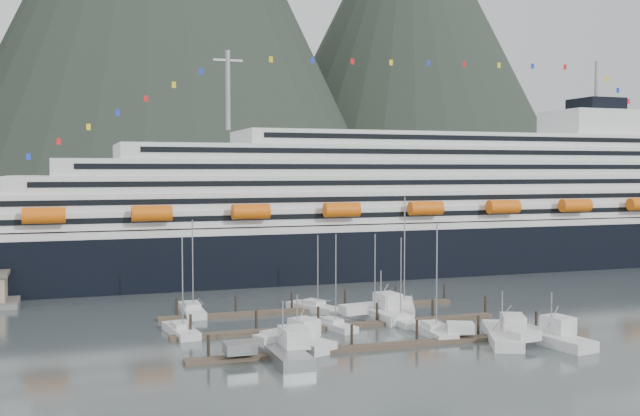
{
  "coord_description": "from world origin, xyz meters",
  "views": [
    {
      "loc": [
        -41.61,
        -94.9,
        22.4
      ],
      "look_at": [
        -1.62,
        22.0,
        15.93
      ],
      "focal_mm": 42.0,
      "sensor_mm": 36.0,
      "label": 1
    }
  ],
  "objects_px": {
    "trawler_b": "(296,340)",
    "cruise_ship": "(407,216)",
    "sailboat_h": "(433,332)",
    "trawler_a": "(282,350)",
    "sailboat_d": "(398,320)",
    "sailboat_e": "(192,311)",
    "sailboat_g": "(404,306)",
    "trawler_c": "(501,334)",
    "trawler_d": "(550,337)",
    "sailboat_a": "(181,331)",
    "sailboat_c": "(370,316)",
    "sailboat_f": "(313,308)",
    "sailboat_b": "(332,325)",
    "trawler_e": "(380,312)"
  },
  "relations": [
    {
      "from": "trawler_b",
      "to": "cruise_ship",
      "type": "bearing_deg",
      "value": -57.42
    },
    {
      "from": "sailboat_h",
      "to": "trawler_a",
      "type": "bearing_deg",
      "value": 106.45
    },
    {
      "from": "sailboat_d",
      "to": "trawler_b",
      "type": "xyz_separation_m",
      "value": [
        -18.47,
        -9.79,
        0.51
      ]
    },
    {
      "from": "sailboat_e",
      "to": "sailboat_g",
      "type": "distance_m",
      "value": 33.42
    },
    {
      "from": "sailboat_d",
      "to": "sailboat_h",
      "type": "xyz_separation_m",
      "value": [
        1.02,
        -9.19,
        0.04
      ]
    },
    {
      "from": "trawler_c",
      "to": "trawler_d",
      "type": "height_order",
      "value": "trawler_d"
    },
    {
      "from": "sailboat_a",
      "to": "sailboat_c",
      "type": "height_order",
      "value": "sailboat_a"
    },
    {
      "from": "cruise_ship",
      "to": "sailboat_f",
      "type": "height_order",
      "value": "cruise_ship"
    },
    {
      "from": "sailboat_e",
      "to": "trawler_c",
      "type": "xyz_separation_m",
      "value": [
        35.2,
        -31.16,
        0.47
      ]
    },
    {
      "from": "sailboat_c",
      "to": "sailboat_h",
      "type": "distance_m",
      "value": 13.19
    },
    {
      "from": "trawler_b",
      "to": "trawler_c",
      "type": "bearing_deg",
      "value": -122.38
    },
    {
      "from": "sailboat_b",
      "to": "trawler_a",
      "type": "bearing_deg",
      "value": 125.11
    },
    {
      "from": "trawler_c",
      "to": "trawler_d",
      "type": "xyz_separation_m",
      "value": [
        4.85,
        -3.86,
        0.01
      ]
    },
    {
      "from": "sailboat_e",
      "to": "trawler_e",
      "type": "height_order",
      "value": "sailboat_e"
    },
    {
      "from": "sailboat_d",
      "to": "trawler_d",
      "type": "distance_m",
      "value": 22.68
    },
    {
      "from": "sailboat_f",
      "to": "sailboat_c",
      "type": "bearing_deg",
      "value": -172.95
    },
    {
      "from": "sailboat_d",
      "to": "sailboat_h",
      "type": "relative_size",
      "value": 0.83
    },
    {
      "from": "sailboat_e",
      "to": "sailboat_f",
      "type": "bearing_deg",
      "value": -99.66
    },
    {
      "from": "sailboat_e",
      "to": "trawler_b",
      "type": "height_order",
      "value": "sailboat_e"
    },
    {
      "from": "sailboat_c",
      "to": "trawler_c",
      "type": "relative_size",
      "value": 0.93
    },
    {
      "from": "sailboat_f",
      "to": "trawler_b",
      "type": "relative_size",
      "value": 1.06
    },
    {
      "from": "sailboat_h",
      "to": "trawler_e",
      "type": "distance_m",
      "value": 12.75
    },
    {
      "from": "sailboat_h",
      "to": "cruise_ship",
      "type": "bearing_deg",
      "value": -19.15
    },
    {
      "from": "cruise_ship",
      "to": "trawler_e",
      "type": "bearing_deg",
      "value": -119.67
    },
    {
      "from": "sailboat_f",
      "to": "trawler_b",
      "type": "bearing_deg",
      "value": 130.41
    },
    {
      "from": "trawler_a",
      "to": "sailboat_g",
      "type": "bearing_deg",
      "value": -48.82
    },
    {
      "from": "sailboat_h",
      "to": "sailboat_a",
      "type": "bearing_deg",
      "value": 73.69
    },
    {
      "from": "sailboat_a",
      "to": "trawler_b",
      "type": "bearing_deg",
      "value": -141.06
    },
    {
      "from": "cruise_ship",
      "to": "sailboat_e",
      "type": "height_order",
      "value": "cruise_ship"
    },
    {
      "from": "sailboat_g",
      "to": "trawler_e",
      "type": "xyz_separation_m",
      "value": [
        -6.65,
        -5.7,
        0.51
      ]
    },
    {
      "from": "cruise_ship",
      "to": "trawler_b",
      "type": "relative_size",
      "value": 17.82
    },
    {
      "from": "trawler_e",
      "to": "trawler_a",
      "type": "bearing_deg",
      "value": 123.77
    },
    {
      "from": "sailboat_a",
      "to": "sailboat_h",
      "type": "relative_size",
      "value": 0.88
    },
    {
      "from": "cruise_ship",
      "to": "sailboat_f",
      "type": "xyz_separation_m",
      "value": [
        -34.71,
        -38.72,
        -11.61
      ]
    },
    {
      "from": "sailboat_b",
      "to": "sailboat_e",
      "type": "height_order",
      "value": "sailboat_e"
    },
    {
      "from": "trawler_c",
      "to": "sailboat_f",
      "type": "bearing_deg",
      "value": 55.86
    },
    {
      "from": "trawler_b",
      "to": "trawler_e",
      "type": "distance_m",
      "value": 21.56
    },
    {
      "from": "sailboat_e",
      "to": "trawler_c",
      "type": "relative_size",
      "value": 1.06
    },
    {
      "from": "trawler_a",
      "to": "trawler_e",
      "type": "height_order",
      "value": "trawler_e"
    },
    {
      "from": "sailboat_f",
      "to": "trawler_a",
      "type": "distance_m",
      "value": 29.95
    },
    {
      "from": "sailboat_g",
      "to": "cruise_ship",
      "type": "bearing_deg",
      "value": -2.63
    },
    {
      "from": "sailboat_d",
      "to": "sailboat_e",
      "type": "bearing_deg",
      "value": 59.23
    },
    {
      "from": "cruise_ship",
      "to": "sailboat_f",
      "type": "distance_m",
      "value": 53.28
    },
    {
      "from": "sailboat_c",
      "to": "sailboat_a",
      "type": "bearing_deg",
      "value": 68.07
    },
    {
      "from": "sailboat_a",
      "to": "trawler_e",
      "type": "xyz_separation_m",
      "value": [
        29.76,
        1.09,
        0.55
      ]
    },
    {
      "from": "sailboat_d",
      "to": "trawler_b",
      "type": "bearing_deg",
      "value": 117.86
    },
    {
      "from": "sailboat_b",
      "to": "trawler_d",
      "type": "bearing_deg",
      "value": -143.21
    },
    {
      "from": "sailboat_f",
      "to": "trawler_d",
      "type": "relative_size",
      "value": 0.98
    },
    {
      "from": "sailboat_e",
      "to": "sailboat_h",
      "type": "height_order",
      "value": "sailboat_h"
    },
    {
      "from": "sailboat_b",
      "to": "sailboat_h",
      "type": "relative_size",
      "value": 0.88
    }
  ]
}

